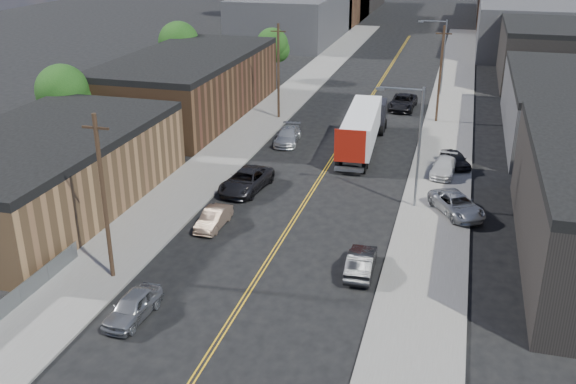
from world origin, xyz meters
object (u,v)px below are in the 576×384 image
Objects in this scene: car_left_b at (214,218)px; car_right_lot_c at (456,159)px; car_right_lot_a at (457,205)px; car_right_lot_b at (444,167)px; car_right_oncoming at (361,262)px; car_ahead_truck at (403,102)px; car_left_a at (133,307)px; car_left_c at (246,181)px; semi_truck at (364,125)px; car_left_d at (288,136)px.

car_left_b is 22.62m from car_right_lot_c.
car_right_lot_a reaches higher than car_right_lot_b.
car_right_lot_a is (5.22, 9.91, 0.14)m from car_right_oncoming.
car_left_a is at bearing -98.35° from car_ahead_truck.
car_left_c is at bearing -46.30° from car_right_oncoming.
semi_truck is 9.14m from car_right_lot_c.
car_left_d is 1.32× the size of car_right_lot_c.
car_right_lot_a reaches higher than car_right_oncoming.
car_left_d is 15.83m from car_right_lot_c.
car_left_d is 15.53m from car_right_lot_b.
semi_truck reaches higher than car_left_a.
car_left_b is (-7.17, -19.61, -1.59)m from semi_truck.
semi_truck is 20.94m from car_left_b.
semi_truck is 14.69m from car_left_c.
car_left_b is (0.00, 11.50, -0.06)m from car_left_a.
car_left_c reaches higher than car_left_d.
car_ahead_truck is at bearing -89.96° from car_right_oncoming.
car_right_lot_b is 0.78× the size of car_ahead_truck.
car_left_a is at bearing -114.26° from car_right_lot_b.
car_left_a is at bearing -83.13° from car_left_c.
car_left_c is 16.46m from car_right_lot_b.
car_left_c is at bearing -105.53° from car_ahead_truck.
semi_truck is 7.34m from car_left_d.
car_ahead_truck is (9.24, 27.50, -0.00)m from car_left_c.
car_ahead_truck is at bearing 53.43° from car_left_d.
semi_truck reaches higher than car_left_d.
car_left_d is 1.12× the size of car_right_lot_b.
car_left_c is 1.33× the size of car_right_oncoming.
car_left_c reaches higher than car_right_lot_b.
semi_truck is 23.48m from car_right_oncoming.
car_right_lot_a reaches higher than car_left_a.
car_ahead_truck reaches higher than car_right_oncoming.
car_left_a is 1.09× the size of car_right_lot_c.
car_ahead_truck reaches higher than car_right_lot_b.
car_right_oncoming is at bearing -84.46° from semi_truck.
car_right_lot_a is 1.13× the size of car_right_lot_b.
car_right_oncoming is at bearing -148.54° from car_right_lot_a.
car_left_b is 0.68× the size of car_left_c.
car_right_lot_a is at bearing -75.25° from car_right_lot_b.
car_left_a is 46.79m from car_ahead_truck.
car_right_lot_b is at bearing -104.88° from car_right_oncoming.
car_right_lot_c is at bearing 64.31° from car_left_a.
semi_truck is at bearing 92.95° from car_right_lot_a.
car_right_lot_a is at bearing 22.90° from car_left_b.
car_right_lot_b is 20.92m from car_ahead_truck.
car_right_lot_b is 2.35m from car_right_lot_c.
car_ahead_truck is (2.07, 14.76, -1.43)m from semi_truck.
car_right_oncoming is 37.95m from car_ahead_truck.
car_right_oncoming is (3.61, -23.15, -1.52)m from semi_truck.
car_ahead_truck is at bearing 110.84° from car_right_lot_b.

